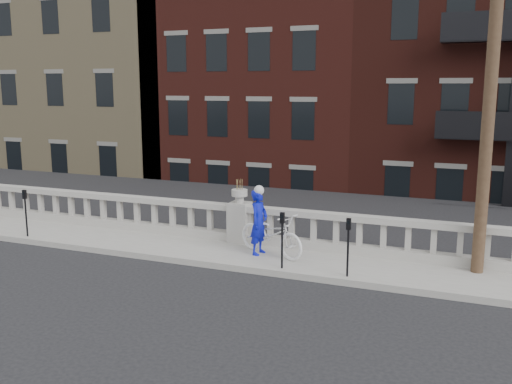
% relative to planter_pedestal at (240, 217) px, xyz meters
% --- Properties ---
extents(ground, '(120.00, 120.00, 0.00)m').
position_rel_planter_pedestal_xyz_m(ground, '(0.00, -3.95, -0.83)').
color(ground, black).
rests_on(ground, ground).
extents(sidewalk, '(32.00, 2.20, 0.15)m').
position_rel_planter_pedestal_xyz_m(sidewalk, '(0.00, -0.95, -0.76)').
color(sidewalk, gray).
rests_on(sidewalk, ground).
extents(balustrade, '(28.00, 0.34, 1.03)m').
position_rel_planter_pedestal_xyz_m(balustrade, '(0.00, 0.00, -0.19)').
color(balustrade, gray).
rests_on(balustrade, sidewalk).
extents(planter_pedestal, '(0.55, 0.55, 1.76)m').
position_rel_planter_pedestal_xyz_m(planter_pedestal, '(0.00, 0.00, 0.00)').
color(planter_pedestal, gray).
rests_on(planter_pedestal, sidewalk).
extents(lower_level, '(80.00, 44.00, 20.80)m').
position_rel_planter_pedestal_xyz_m(lower_level, '(0.56, 19.09, 1.80)').
color(lower_level, '#605E59').
rests_on(lower_level, ground).
extents(utility_pole, '(1.60, 0.28, 10.00)m').
position_rel_planter_pedestal_xyz_m(utility_pole, '(6.20, -0.35, 4.41)').
color(utility_pole, '#422D1E').
rests_on(utility_pole, sidewalk).
extents(parking_meter_c, '(0.10, 0.09, 1.36)m').
position_rel_planter_pedestal_xyz_m(parking_meter_c, '(-5.89, -1.80, 0.17)').
color(parking_meter_c, black).
rests_on(parking_meter_c, sidewalk).
extents(parking_meter_d, '(0.10, 0.09, 1.36)m').
position_rel_planter_pedestal_xyz_m(parking_meter_d, '(1.88, -1.80, 0.17)').
color(parking_meter_d, black).
rests_on(parking_meter_d, sidewalk).
extents(parking_meter_e, '(0.10, 0.09, 1.36)m').
position_rel_planter_pedestal_xyz_m(parking_meter_e, '(3.46, -1.80, 0.17)').
color(parking_meter_e, black).
rests_on(parking_meter_e, sidewalk).
extents(bicycle, '(2.23, 1.51, 1.11)m').
position_rel_planter_pedestal_xyz_m(bicycle, '(1.26, -0.87, -0.13)').
color(bicycle, white).
rests_on(bicycle, sidewalk).
extents(cyclist, '(0.48, 0.66, 1.69)m').
position_rel_planter_pedestal_xyz_m(cyclist, '(0.94, -0.91, 0.16)').
color(cyclist, '#0C14B6').
rests_on(cyclist, sidewalk).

